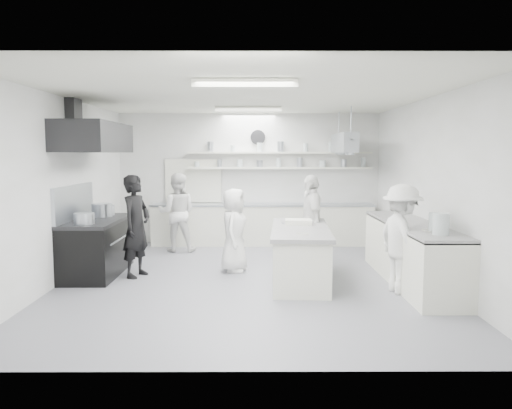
{
  "coord_description": "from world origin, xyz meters",
  "views": [
    {
      "loc": [
        0.11,
        -8.09,
        2.08
      ],
      "look_at": [
        0.15,
        0.6,
        1.19
      ],
      "focal_mm": 34.98,
      "sensor_mm": 36.0,
      "label": 1
    }
  ],
  "objects_px": {
    "cook_stove": "(136,226)",
    "right_counter": "(412,254)",
    "stove": "(97,248)",
    "prep_island": "(300,256)",
    "back_counter": "(262,225)",
    "cook_back": "(177,212)"
  },
  "relations": [
    {
      "from": "stove",
      "to": "right_counter",
      "type": "height_order",
      "value": "right_counter"
    },
    {
      "from": "stove",
      "to": "prep_island",
      "type": "distance_m",
      "value": 3.5
    },
    {
      "from": "stove",
      "to": "back_counter",
      "type": "bearing_deg",
      "value": 43.99
    },
    {
      "from": "cook_stove",
      "to": "cook_back",
      "type": "bearing_deg",
      "value": 11.22
    },
    {
      "from": "right_counter",
      "to": "cook_stove",
      "type": "height_order",
      "value": "cook_stove"
    },
    {
      "from": "back_counter",
      "to": "prep_island",
      "type": "xyz_separation_m",
      "value": [
        0.57,
        -3.26,
        -0.04
      ]
    },
    {
      "from": "cook_stove",
      "to": "right_counter",
      "type": "bearing_deg",
      "value": -75.15
    },
    {
      "from": "back_counter",
      "to": "right_counter",
      "type": "relative_size",
      "value": 1.52
    },
    {
      "from": "prep_island",
      "to": "back_counter",
      "type": "bearing_deg",
      "value": 103.61
    },
    {
      "from": "right_counter",
      "to": "cook_back",
      "type": "bearing_deg",
      "value": 147.8
    },
    {
      "from": "stove",
      "to": "right_counter",
      "type": "xyz_separation_m",
      "value": [
        5.25,
        -0.6,
        0.02
      ]
    },
    {
      "from": "cook_back",
      "to": "right_counter",
      "type": "bearing_deg",
      "value": 146.44
    },
    {
      "from": "stove",
      "to": "cook_back",
      "type": "distance_m",
      "value": 2.33
    },
    {
      "from": "stove",
      "to": "cook_stove",
      "type": "height_order",
      "value": "cook_stove"
    },
    {
      "from": "prep_island",
      "to": "stove",
      "type": "bearing_deg",
      "value": 176.22
    },
    {
      "from": "back_counter",
      "to": "prep_island",
      "type": "distance_m",
      "value": 3.3
    },
    {
      "from": "back_counter",
      "to": "right_counter",
      "type": "xyz_separation_m",
      "value": [
        2.35,
        -3.4,
        0.01
      ]
    },
    {
      "from": "stove",
      "to": "cook_stove",
      "type": "xyz_separation_m",
      "value": [
        0.72,
        -0.17,
        0.41
      ]
    },
    {
      "from": "cook_back",
      "to": "back_counter",
      "type": "bearing_deg",
      "value": -158.46
    },
    {
      "from": "stove",
      "to": "back_counter",
      "type": "relative_size",
      "value": 0.36
    },
    {
      "from": "prep_island",
      "to": "cook_back",
      "type": "height_order",
      "value": "cook_back"
    },
    {
      "from": "stove",
      "to": "prep_island",
      "type": "xyz_separation_m",
      "value": [
        3.47,
        -0.46,
        -0.03
      ]
    }
  ]
}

